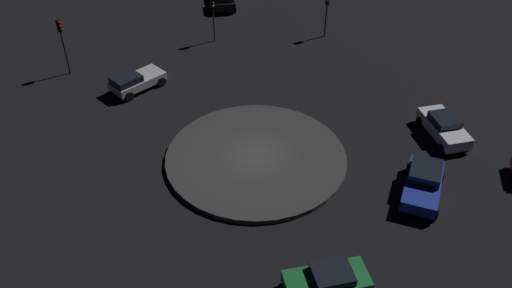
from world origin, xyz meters
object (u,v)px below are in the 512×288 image
car_white (444,127)px  car_green (328,281)px  traffic_light_south_near (213,10)px  car_blue (423,182)px  traffic_light_south (327,7)px  traffic_light_southeast (62,36)px  car_silver (135,81)px

car_white → car_green: 14.66m
car_white → traffic_light_south_near: traffic_light_south_near is taller
car_white → car_blue: (2.59, 5.25, 0.05)m
traffic_light_south → traffic_light_south_near: bearing=-65.1°
car_white → traffic_light_south: traffic_light_south is taller
car_green → traffic_light_south: (-2.48, -25.87, 1.91)m
traffic_light_south → traffic_light_southeast: size_ratio=0.86×
traffic_light_south_near → traffic_light_south: bearing=82.9°
car_silver → traffic_light_south: (-14.36, -8.38, 1.92)m
car_green → traffic_light_southeast: bearing=-61.8°
car_blue → traffic_light_south_near: bearing=-125.1°
car_blue → traffic_light_south_near: 22.38m
car_blue → traffic_light_south_near: size_ratio=1.20×
car_blue → traffic_light_south: traffic_light_south is taller
car_silver → car_green: bearing=-100.4°
car_green → traffic_light_south_near: 25.95m
car_green → car_white: bearing=-138.6°
traffic_light_south → car_blue: bearing=29.7°
traffic_light_south_near → car_green: bearing=2.4°
car_green → car_blue: bearing=-144.8°
car_green → traffic_light_south: size_ratio=1.12×
car_green → traffic_light_south: traffic_light_south is taller
car_green → traffic_light_southeast: size_ratio=0.96×
car_white → traffic_light_south: size_ratio=1.17×
traffic_light_southeast → traffic_light_south_near: traffic_light_southeast is taller
car_blue → car_green: 8.94m
traffic_light_southeast → traffic_light_south: bearing=53.3°
traffic_light_southeast → traffic_light_south_near: size_ratio=1.13×
car_white → car_blue: bearing=-39.5°
car_blue → car_silver: size_ratio=1.15×
car_blue → car_green: bearing=-21.6°
car_green → traffic_light_southeast: 26.31m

